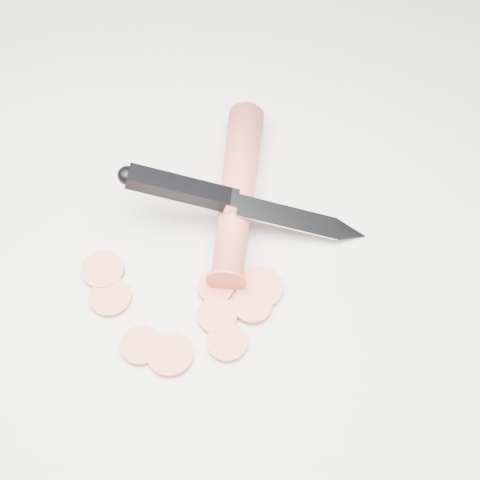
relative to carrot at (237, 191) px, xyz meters
name	(u,v)px	position (x,y,z in m)	size (l,w,h in m)	color
ground	(193,256)	(-0.06, -0.04, -0.02)	(2.40, 2.40, 0.00)	silver
carrot	(237,191)	(0.00, 0.00, 0.00)	(0.03, 0.03, 0.19)	#DC4F3C
carrot_slice_0	(110,297)	(-0.14, -0.05, -0.02)	(0.04, 0.04, 0.01)	#E66040
carrot_slice_1	(170,354)	(-0.11, -0.12, -0.01)	(0.04, 0.04, 0.01)	#E66040
carrot_slice_2	(227,342)	(-0.07, -0.13, -0.01)	(0.03, 0.03, 0.01)	#E66040
carrot_slice_3	(216,288)	(-0.06, -0.08, -0.01)	(0.03, 0.03, 0.01)	#E66040
carrot_slice_4	(252,306)	(-0.03, -0.11, -0.01)	(0.03, 0.03, 0.01)	#E66040
carrot_slice_5	(103,270)	(-0.14, -0.02, -0.01)	(0.04, 0.04, 0.01)	#E66040
carrot_slice_6	(217,316)	(-0.07, -0.10, -0.01)	(0.03, 0.03, 0.01)	#E66040
carrot_slice_7	(141,346)	(-0.13, -0.10, -0.01)	(0.03, 0.03, 0.01)	#E66040
carrot_slice_8	(260,288)	(-0.02, -0.09, -0.01)	(0.04, 0.04, 0.01)	#E66040
kitchen_knife	(246,202)	(0.00, -0.03, 0.02)	(0.21, 0.13, 0.07)	silver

